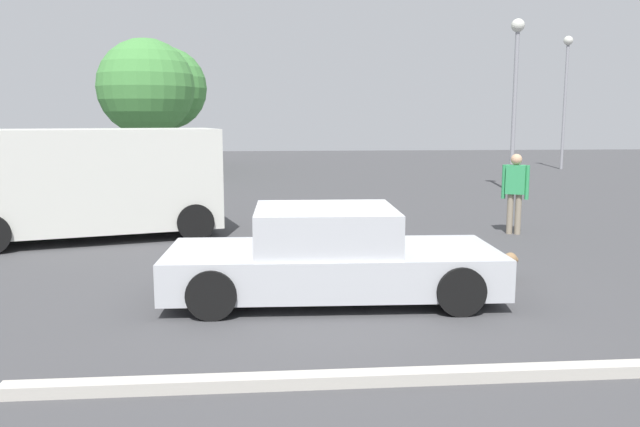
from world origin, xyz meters
The scene contains 10 objects.
ground_plane centered at (0.00, 0.00, 0.00)m, with size 80.00×80.00×0.00m, color #424244.
sedan_foreground centered at (0.05, -0.02, 0.59)m, with size 4.62×2.08×1.28m.
dog centered at (2.76, 0.77, 0.27)m, with size 0.66×0.33×0.43m.
van_white centered at (-4.39, 4.85, 1.23)m, with size 5.36×3.34×2.28m.
pedestrian centered at (4.54, 4.57, 1.04)m, with size 0.52×0.39×1.74m.
parking_curb centered at (0.00, -2.95, 0.06)m, with size 6.53×0.20×0.12m, color #B7B2A8.
light_post_near centered at (7.54, 12.35, 3.96)m, with size 0.44×0.44×5.75m.
light_post_mid centered at (13.71, 21.48, 4.34)m, with size 0.44×0.44×6.39m.
tree_back_left centered at (-5.75, 18.83, 3.75)m, with size 4.03×4.03×5.78m.
tree_back_center centered at (-5.91, 25.19, 3.99)m, with size 4.21×4.21×6.12m.
Camera 1 is at (-0.83, -8.61, 2.51)m, focal length 35.59 mm.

